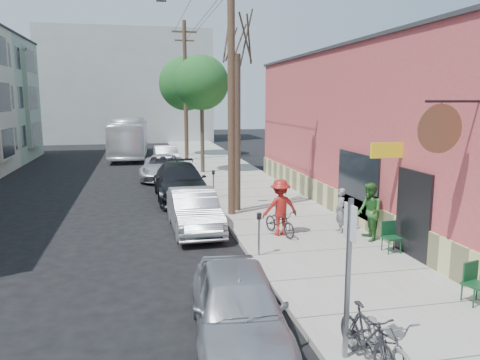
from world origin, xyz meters
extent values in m
plane|color=black|center=(0.00, 0.00, 0.00)|extent=(120.00, 120.00, 0.00)
cube|color=#A9A79C|center=(4.25, 11.00, 0.07)|extent=(4.50, 58.00, 0.15)
cube|color=#BA4549|center=(9.00, 5.00, 3.25)|extent=(5.00, 20.00, 6.50)
cube|color=#2B2B2D|center=(9.00, 5.00, 6.55)|extent=(5.20, 20.20, 0.12)
cube|color=#D3CE84|center=(6.48, 5.00, 0.55)|extent=(0.10, 20.00, 1.10)
cube|color=black|center=(6.47, -1.00, 1.30)|extent=(0.10, 1.60, 2.60)
cube|color=black|center=(6.47, 2.50, 1.60)|extent=(0.08, 3.00, 2.20)
cylinder|color=brown|center=(5.55, -3.20, 3.90)|extent=(1.10, 0.06, 1.10)
cube|color=yellow|center=(6.00, -0.20, 3.10)|extent=(1.00, 0.08, 0.45)
cube|color=gray|center=(-9.25, 26.00, 4.50)|extent=(1.10, 3.20, 7.00)
cube|color=#B7B8B2|center=(-2.00, 42.00, 6.00)|extent=(18.00, 8.00, 12.00)
cube|color=slate|center=(2.35, -5.56, 1.55)|extent=(0.07, 0.07, 2.80)
cube|color=silver|center=(2.35, -5.56, 2.55)|extent=(0.02, 0.45, 0.60)
cylinder|color=slate|center=(2.25, -0.03, 0.70)|extent=(0.06, 0.06, 1.10)
cylinder|color=black|center=(2.25, -0.03, 1.30)|extent=(0.14, 0.14, 0.18)
cylinder|color=slate|center=(2.25, 8.25, 0.70)|extent=(0.06, 0.06, 1.10)
cylinder|color=black|center=(2.25, 8.25, 1.30)|extent=(0.14, 0.14, 0.18)
cylinder|color=#503A28|center=(2.45, 4.99, 5.15)|extent=(0.28, 0.28, 10.00)
cylinder|color=#503A28|center=(2.45, 22.32, 5.15)|extent=(0.28, 0.28, 10.00)
cube|color=#503A28|center=(2.45, 22.32, 9.35)|extent=(1.80, 0.12, 0.12)
cube|color=#503A28|center=(2.45, 22.32, 8.75)|extent=(1.40, 0.10, 0.10)
cylinder|color=#44392C|center=(2.80, 5.54, 3.21)|extent=(0.24, 0.24, 6.12)
cylinder|color=#44392C|center=(2.80, 15.98, 2.70)|extent=(0.24, 0.24, 5.09)
sphere|color=#226325|center=(2.80, 15.98, 5.56)|extent=(3.27, 3.27, 3.27)
cylinder|color=#44392C|center=(2.80, 25.33, 2.82)|extent=(0.24, 0.24, 5.34)
sphere|color=#226325|center=(2.80, 25.33, 5.83)|extent=(4.25, 4.25, 4.25)
imported|color=gray|center=(5.49, 1.68, 0.90)|extent=(0.42, 0.58, 1.50)
imported|color=#2C6629|center=(6.01, 0.68, 1.07)|extent=(0.83, 0.99, 1.84)
imported|color=maroon|center=(3.44, 1.82, 1.08)|extent=(1.25, 0.78, 1.85)
imported|color=black|center=(3.44, 1.82, 0.57)|extent=(1.03, 1.70, 0.84)
imported|color=black|center=(2.60, -5.84, 0.65)|extent=(0.65, 1.69, 0.99)
imported|color=slate|center=(2.80, -5.96, 0.64)|extent=(0.70, 1.90, 0.99)
imported|color=#A3A5AB|center=(0.71, -4.40, 0.72)|extent=(2.08, 4.36, 1.44)
imported|color=#B9BEC2|center=(0.80, 3.42, 0.73)|extent=(1.66, 4.45, 1.45)
imported|color=black|center=(0.80, 8.90, 0.81)|extent=(2.39, 5.60, 1.61)
imported|color=silver|center=(0.29, 14.70, 0.70)|extent=(2.83, 5.26, 1.40)
imported|color=#B8BAC0|center=(0.80, 19.88, 0.71)|extent=(1.64, 4.36, 1.42)
imported|color=white|center=(-1.75, 26.46, 1.55)|extent=(3.03, 11.22, 3.10)
camera|label=1|loc=(-0.99, -12.44, 4.52)|focal=35.00mm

